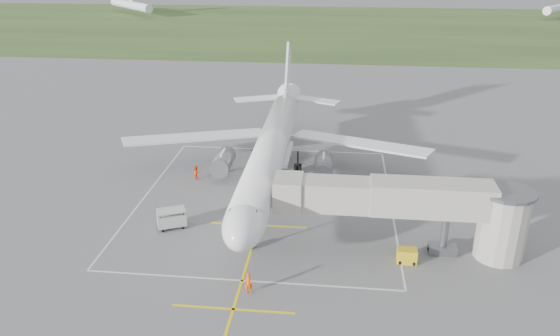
# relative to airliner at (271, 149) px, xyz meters

# --- Properties ---
(ground) EXTENTS (700.00, 700.00, 0.00)m
(ground) POSITION_rel_airliner_xyz_m (0.00, -0.75, -4.39)
(ground) COLOR #5C5C5E
(ground) RESTS_ON ground
(grass_strip) EXTENTS (700.00, 120.00, 0.02)m
(grass_strip) POSITION_rel_airliner_xyz_m (0.00, 129.25, -4.38)
(grass_strip) COLOR #2E4920
(grass_strip) RESTS_ON ground
(apron_markings) EXTENTS (28.20, 60.00, 0.01)m
(apron_markings) POSITION_rel_airliner_xyz_m (0.00, -6.57, -4.38)
(apron_markings) COLOR yellow
(apron_markings) RESTS_ON ground
(airliner) EXTENTS (38.93, 46.75, 13.52)m
(airliner) POSITION_rel_airliner_xyz_m (0.00, 0.00, 0.00)
(airliner) COLOR white
(airliner) RESTS_ON ground
(jet_bridge) EXTENTS (23.40, 5.00, 7.20)m
(jet_bridge) POSITION_rel_airliner_xyz_m (15.72, -14.25, 0.35)
(jet_bridge) COLOR #AEAA9D
(jet_bridge) RESTS_ON ground
(gpu_unit) EXTENTS (1.83, 1.32, 1.34)m
(gpu_unit) POSITION_rel_airliner_xyz_m (14.49, -16.18, -3.73)
(gpu_unit) COLOR gold
(gpu_unit) RESTS_ON ground
(baggage_cart) EXTENTS (3.30, 2.72, 1.98)m
(baggage_cart) POSITION_rel_airliner_xyz_m (-8.76, -12.17, -3.38)
(baggage_cart) COLOR #B2B2B2
(baggage_cart) RESTS_ON ground
(ramp_worker_nose) EXTENTS (0.73, 0.51, 1.89)m
(ramp_worker_nose) POSITION_rel_airliner_xyz_m (0.90, -22.43, -3.45)
(ramp_worker_nose) COLOR #FF5808
(ramp_worker_nose) RESTS_ON ground
(ramp_worker_wing) EXTENTS (0.99, 1.05, 1.72)m
(ramp_worker_wing) POSITION_rel_airliner_xyz_m (-9.30, 0.24, -3.53)
(ramp_worker_wing) COLOR #FF3108
(ramp_worker_wing) RESTS_ON ground
(distant_aircraft) EXTENTS (190.70, 36.19, 8.85)m
(distant_aircraft) POSITION_rel_airliner_xyz_m (8.36, 159.83, -0.80)
(distant_aircraft) COLOR white
(distant_aircraft) RESTS_ON ground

